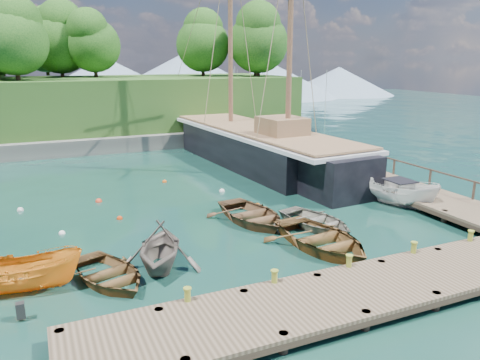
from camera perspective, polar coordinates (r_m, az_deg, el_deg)
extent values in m
plane|color=#113832|center=(20.71, -0.05, -7.49)|extent=(160.00, 160.00, 0.00)
cube|color=#4B3D2C|center=(16.43, 16.08, -12.20)|extent=(20.00, 3.20, 0.12)
cube|color=black|center=(16.50, 16.04, -12.69)|extent=(20.00, 3.20, 0.20)
cylinder|color=black|center=(14.56, -20.98, -18.57)|extent=(0.28, 0.28, 1.10)
cube|color=#4B3D2C|center=(32.03, 13.81, 1.10)|extent=(3.20, 24.00, 0.12)
cube|color=black|center=(32.07, 13.79, 0.82)|extent=(3.20, 24.00, 0.20)
cylinder|color=black|center=(41.18, 2.38, 3.76)|extent=(0.28, 0.28, 1.10)
cylinder|color=black|center=(42.38, 5.54, 4.02)|extent=(0.28, 0.28, 1.10)
cylinder|color=olive|center=(15.15, -6.33, -16.43)|extent=(0.26, 0.26, 0.45)
cylinder|color=olive|center=(16.16, 4.17, -14.25)|extent=(0.26, 0.26, 0.45)
cylinder|color=olive|center=(17.63, 13.00, -12.02)|extent=(0.26, 0.26, 0.45)
cylinder|color=olive|center=(19.46, 20.21, -9.95)|extent=(0.26, 0.26, 0.45)
cylinder|color=olive|center=(21.55, 26.04, -8.15)|extent=(0.26, 0.26, 0.45)
imported|color=brown|center=(17.87, -15.69, -11.83)|extent=(3.99, 4.73, 0.84)
imported|color=#685D55|center=(18.54, -9.63, -10.46)|extent=(4.37, 4.66, 1.96)
imported|color=brown|center=(20.30, 9.88, -8.18)|extent=(4.21, 5.53, 1.07)
imported|color=slate|center=(22.64, 9.24, -5.72)|extent=(3.81, 4.71, 0.86)
imported|color=brown|center=(23.11, 1.39, -5.09)|extent=(3.86, 5.10, 0.99)
imported|color=orange|center=(18.17, -24.69, -12.21)|extent=(4.14, 2.11, 1.53)
imported|color=silver|center=(26.98, 18.67, -2.97)|extent=(3.07, 4.81, 1.74)
cube|color=black|center=(35.31, 1.97, 3.30)|extent=(6.40, 16.62, 3.39)
cube|color=black|center=(44.56, -4.78, 5.63)|extent=(3.26, 5.31, 3.05)
cube|color=black|center=(27.83, 11.54, -0.08)|extent=(3.98, 4.44, 3.22)
cube|color=silver|center=(35.03, 1.99, 5.91)|extent=(6.80, 21.73, 0.25)
cube|color=brown|center=(34.99, 1.99, 6.32)|extent=(6.30, 21.24, 0.12)
cube|color=brown|center=(31.96, 5.14, 6.56)|extent=(2.85, 3.18, 1.20)
cylinder|color=brown|center=(47.56, -6.63, 9.88)|extent=(0.71, 6.90, 1.69)
cylinder|color=brown|center=(38.52, -1.19, 20.50)|extent=(0.36, 0.36, 17.99)
cylinder|color=brown|center=(31.23, 6.22, 20.47)|extent=(0.36, 0.36, 16.55)
cylinder|color=#8C7A59|center=(44.39, -5.20, 19.92)|extent=(0.91, 12.41, 10.44)
sphere|color=white|center=(23.04, -20.87, -6.16)|extent=(0.30, 0.30, 0.30)
sphere|color=red|center=(24.23, -14.46, -4.63)|extent=(0.29, 0.29, 0.29)
sphere|color=#F02D00|center=(25.73, -1.74, -3.02)|extent=(0.35, 0.35, 0.35)
sphere|color=silver|center=(28.21, -2.22, -1.43)|extent=(0.35, 0.35, 0.35)
sphere|color=red|center=(27.39, -16.84, -2.56)|extent=(0.36, 0.36, 0.36)
sphere|color=#E35911|center=(30.74, -9.18, -0.26)|extent=(0.29, 0.29, 0.29)
sphere|color=silver|center=(27.30, -25.20, -3.41)|extent=(0.34, 0.34, 0.34)
sphere|color=#F96B00|center=(25.43, 2.12, -3.24)|extent=(0.35, 0.35, 0.35)
cube|color=#474744|center=(42.16, -23.95, 3.52)|extent=(50.00, 4.00, 1.40)
cube|color=#1E4514|center=(47.78, -24.33, 7.57)|extent=(50.00, 14.00, 6.00)
cylinder|color=#382616|center=(49.23, 2.23, 13.33)|extent=(0.36, 0.36, 1.40)
sphere|color=#124013|center=(49.25, 2.26, 16.35)|extent=(6.00, 6.00, 6.00)
cylinder|color=#382616|center=(49.15, -17.19, 12.71)|extent=(0.36, 0.36, 1.40)
sphere|color=#124013|center=(49.15, -17.39, 15.38)|extent=(5.13, 5.13, 5.13)
cylinder|color=#382616|center=(51.00, -20.88, 12.46)|extent=(0.36, 0.36, 1.40)
sphere|color=#124013|center=(51.01, -21.15, 15.38)|extent=(6.05, 6.05, 6.05)
cylinder|color=#382616|center=(50.21, 1.90, 13.35)|extent=(0.36, 0.36, 1.40)
sphere|color=#124013|center=(50.21, 1.92, 15.83)|extent=(4.77, 4.77, 4.77)
cylinder|color=#382616|center=(44.11, -25.49, 11.81)|extent=(0.36, 0.36, 1.40)
sphere|color=#124013|center=(44.11, -25.84, 14.93)|extent=(5.47, 5.47, 5.47)
cylinder|color=#382616|center=(50.88, -4.51, 13.34)|extent=(0.36, 0.36, 1.40)
sphere|color=#124013|center=(50.89, -4.56, 16.08)|extent=(5.55, 5.55, 5.55)
cylinder|color=#382616|center=(55.35, -26.91, 11.95)|extent=(0.36, 0.36, 1.40)
sphere|color=#124013|center=(55.37, -27.24, 14.71)|extent=(6.25, 6.25, 6.25)
cylinder|color=#382616|center=(55.95, -22.41, 12.42)|extent=(0.36, 0.36, 1.40)
sphere|color=#124013|center=(55.96, -22.68, 15.04)|extent=(5.89, 5.89, 5.89)
cone|color=#728CA5|center=(91.90, -6.51, 12.46)|extent=(36.00, 36.00, 9.00)
cone|color=#728CA5|center=(98.88, 3.72, 12.09)|extent=(28.00, 28.00, 7.00)
cone|color=#728CA5|center=(88.55, -15.98, 11.61)|extent=(32.00, 32.00, 8.00)
cone|color=#728CA5|center=(107.83, 11.92, 11.75)|extent=(24.00, 24.00, 6.00)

